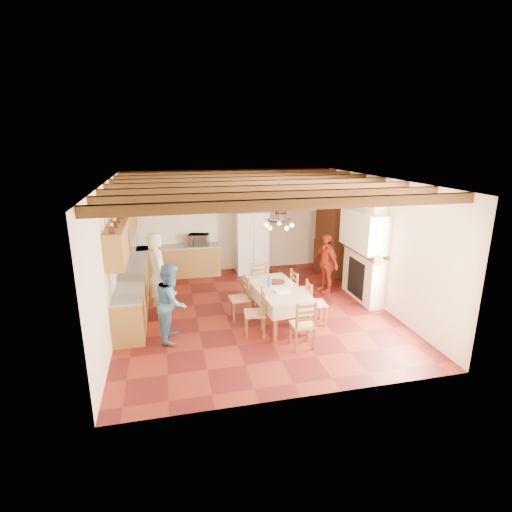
{
  "coord_description": "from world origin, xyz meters",
  "views": [
    {
      "loc": [
        -1.87,
        -8.25,
        3.82
      ],
      "look_at": [
        0.1,
        0.3,
        1.25
      ],
      "focal_mm": 28.0,
      "sensor_mm": 36.0,
      "label": 1
    }
  ],
  "objects_px": {
    "person_woman_blue": "(172,302)",
    "microwave": "(199,240)",
    "chair_left_far": "(239,298)",
    "chair_right_near": "(316,303)",
    "chair_right_far": "(301,290)",
    "chair_end_near": "(303,324)",
    "refrigerator": "(251,242)",
    "chair_left_near": "(254,312)",
    "chair_end_far": "(261,284)",
    "person_man": "(158,276)",
    "hutch": "(331,239)",
    "person_woman_red": "(326,263)",
    "dining_table": "(278,291)"
  },
  "relations": [
    {
      "from": "microwave",
      "to": "dining_table",
      "type": "bearing_deg",
      "value": -54.17
    },
    {
      "from": "hutch",
      "to": "person_woman_blue",
      "type": "relative_size",
      "value": 1.35
    },
    {
      "from": "person_woman_blue",
      "to": "chair_right_near",
      "type": "bearing_deg",
      "value": -81.47
    },
    {
      "from": "refrigerator",
      "to": "person_man",
      "type": "height_order",
      "value": "person_man"
    },
    {
      "from": "chair_left_near",
      "to": "microwave",
      "type": "xyz_separation_m",
      "value": [
        -0.73,
        4.01,
        0.58
      ]
    },
    {
      "from": "chair_right_near",
      "to": "microwave",
      "type": "bearing_deg",
      "value": 33.5
    },
    {
      "from": "dining_table",
      "to": "person_woman_red",
      "type": "bearing_deg",
      "value": 40.2
    },
    {
      "from": "person_woman_blue",
      "to": "refrigerator",
      "type": "bearing_deg",
      "value": -24.07
    },
    {
      "from": "chair_end_far",
      "to": "microwave",
      "type": "relative_size",
      "value": 1.71
    },
    {
      "from": "chair_left_near",
      "to": "chair_right_far",
      "type": "xyz_separation_m",
      "value": [
        1.31,
        0.97,
        0.0
      ]
    },
    {
      "from": "person_man",
      "to": "person_woman_blue",
      "type": "xyz_separation_m",
      "value": [
        0.25,
        -1.1,
        -0.19
      ]
    },
    {
      "from": "dining_table",
      "to": "chair_right_far",
      "type": "bearing_deg",
      "value": 36.06
    },
    {
      "from": "person_woman_red",
      "to": "microwave",
      "type": "bearing_deg",
      "value": -137.73
    },
    {
      "from": "person_man",
      "to": "person_woman_red",
      "type": "distance_m",
      "value": 4.21
    },
    {
      "from": "refrigerator",
      "to": "chair_left_near",
      "type": "height_order",
      "value": "refrigerator"
    },
    {
      "from": "person_woman_red",
      "to": "microwave",
      "type": "height_order",
      "value": "person_woman_red"
    },
    {
      "from": "refrigerator",
      "to": "chair_right_near",
      "type": "xyz_separation_m",
      "value": [
        0.6,
        -3.77,
        -0.44
      ]
    },
    {
      "from": "chair_end_near",
      "to": "chair_end_far",
      "type": "xyz_separation_m",
      "value": [
        -0.27,
        2.26,
        0.0
      ]
    },
    {
      "from": "refrigerator",
      "to": "chair_end_near",
      "type": "height_order",
      "value": "refrigerator"
    },
    {
      "from": "refrigerator",
      "to": "chair_left_near",
      "type": "relative_size",
      "value": 1.91
    },
    {
      "from": "chair_left_far",
      "to": "microwave",
      "type": "relative_size",
      "value": 1.71
    },
    {
      "from": "chair_left_near",
      "to": "person_man",
      "type": "xyz_separation_m",
      "value": [
        -1.86,
        1.29,
        0.49
      ]
    },
    {
      "from": "chair_end_far",
      "to": "chair_right_near",
      "type": "bearing_deg",
      "value": -58.76
    },
    {
      "from": "chair_left_far",
      "to": "refrigerator",
      "type": "bearing_deg",
      "value": 158.84
    },
    {
      "from": "refrigerator",
      "to": "dining_table",
      "type": "distance_m",
      "value": 3.52
    },
    {
      "from": "chair_right_far",
      "to": "chair_end_near",
      "type": "height_order",
      "value": "same"
    },
    {
      "from": "dining_table",
      "to": "refrigerator",
      "type": "bearing_deg",
      "value": 87.02
    },
    {
      "from": "hutch",
      "to": "microwave",
      "type": "relative_size",
      "value": 3.76
    },
    {
      "from": "chair_left_far",
      "to": "person_woman_blue",
      "type": "distance_m",
      "value": 1.61
    },
    {
      "from": "chair_end_near",
      "to": "chair_end_far",
      "type": "height_order",
      "value": "same"
    },
    {
      "from": "chair_right_far",
      "to": "chair_end_near",
      "type": "distance_m",
      "value": 1.75
    },
    {
      "from": "chair_left_near",
      "to": "person_woman_red",
      "type": "relative_size",
      "value": 0.62
    },
    {
      "from": "chair_right_far",
      "to": "person_woman_red",
      "type": "relative_size",
      "value": 0.62
    },
    {
      "from": "chair_right_near",
      "to": "refrigerator",
      "type": "bearing_deg",
      "value": 13.44
    },
    {
      "from": "hutch",
      "to": "chair_right_near",
      "type": "bearing_deg",
      "value": -124.89
    },
    {
      "from": "person_woman_blue",
      "to": "microwave",
      "type": "distance_m",
      "value": 3.94
    },
    {
      "from": "hutch",
      "to": "dining_table",
      "type": "distance_m",
      "value": 3.67
    },
    {
      "from": "hutch",
      "to": "chair_right_near",
      "type": "distance_m",
      "value": 3.48
    },
    {
      "from": "chair_left_far",
      "to": "chair_end_far",
      "type": "bearing_deg",
      "value": 133.47
    },
    {
      "from": "hutch",
      "to": "person_woman_red",
      "type": "distance_m",
      "value": 1.54
    },
    {
      "from": "chair_left_far",
      "to": "chair_end_near",
      "type": "height_order",
      "value": "same"
    },
    {
      "from": "chair_right_far",
      "to": "microwave",
      "type": "bearing_deg",
      "value": 29.06
    },
    {
      "from": "person_woman_red",
      "to": "chair_end_near",
      "type": "bearing_deg",
      "value": -43.28
    },
    {
      "from": "chair_left_far",
      "to": "chair_end_far",
      "type": "xyz_separation_m",
      "value": [
        0.66,
        0.73,
        0.0
      ]
    },
    {
      "from": "person_woman_blue",
      "to": "chair_end_near",
      "type": "bearing_deg",
      "value": -101.94
    },
    {
      "from": "chair_end_near",
      "to": "person_woman_red",
      "type": "distance_m",
      "value": 3.01
    },
    {
      "from": "refrigerator",
      "to": "person_woman_blue",
      "type": "bearing_deg",
      "value": -121.73
    },
    {
      "from": "refrigerator",
      "to": "chair_left_near",
      "type": "bearing_deg",
      "value": -100.63
    },
    {
      "from": "chair_left_far",
      "to": "chair_right_near",
      "type": "xyz_separation_m",
      "value": [
        1.55,
        -0.64,
        0.0
      ]
    },
    {
      "from": "chair_left_near",
      "to": "microwave",
      "type": "height_order",
      "value": "microwave"
    }
  ]
}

